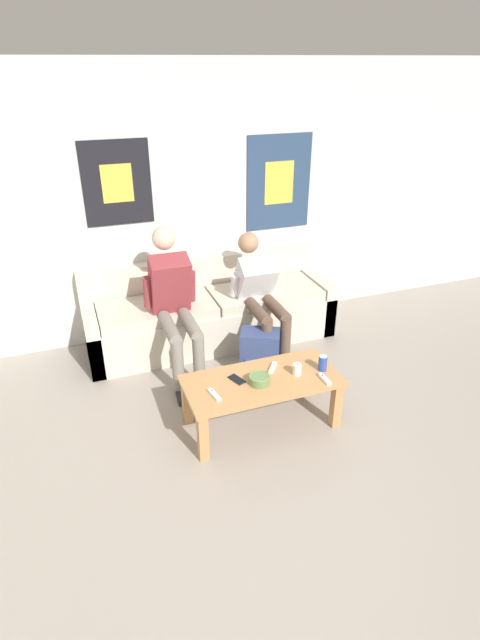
{
  "coord_description": "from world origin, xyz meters",
  "views": [
    {
      "loc": [
        -1.32,
        -1.9,
        2.53
      ],
      "look_at": [
        -0.09,
        1.44,
        0.66
      ],
      "focal_mm": 28.0,
      "sensor_mm": 36.0,
      "label": 1
    }
  ],
  "objects_px": {
    "game_controller_near_left": "(214,395)",
    "cell_phone": "(237,379)",
    "person_seated_teen": "(260,292)",
    "pillar_candle": "(297,369)",
    "coffee_table": "(262,387)",
    "drink_can_blue": "(323,363)",
    "person_seated_adult": "(173,299)",
    "game_controller_near_right": "(325,379)",
    "couch": "(210,314)",
    "ceramic_bowl": "(259,379)",
    "backpack": "(260,355)",
    "game_controller_far_center": "(273,368)"
  },
  "relations": [
    {
      "from": "game_controller_near_left",
      "to": "cell_phone",
      "type": "xyz_separation_m",
      "value": [
        0.22,
        0.13,
        -0.01
      ]
    },
    {
      "from": "person_seated_teen",
      "to": "pillar_candle",
      "type": "bearing_deg",
      "value": -97.15
    },
    {
      "from": "coffee_table",
      "to": "drink_can_blue",
      "type": "xyz_separation_m",
      "value": [
        0.48,
        -0.04,
        0.14
      ]
    },
    {
      "from": "person_seated_adult",
      "to": "game_controller_near_right",
      "type": "xyz_separation_m",
      "value": [
        0.84,
        -1.2,
        -0.26
      ]
    },
    {
      "from": "person_seated_adult",
      "to": "pillar_candle",
      "type": "height_order",
      "value": "person_seated_adult"
    },
    {
      "from": "person_seated_teen",
      "to": "cell_phone",
      "type": "bearing_deg",
      "value": -120.45
    },
    {
      "from": "drink_can_blue",
      "to": "game_controller_near_right",
      "type": "relative_size",
      "value": 0.86
    },
    {
      "from": "person_seated_teen",
      "to": "couch",
      "type": "bearing_deg",
      "value": 138.04
    },
    {
      "from": "pillar_candle",
      "to": "person_seated_adult",
      "type": "bearing_deg",
      "value": 122.7
    },
    {
      "from": "ceramic_bowl",
      "to": "game_controller_near_right",
      "type": "xyz_separation_m",
      "value": [
        0.47,
        -0.13,
        -0.03
      ]
    },
    {
      "from": "person_seated_teen",
      "to": "game_controller_near_right",
      "type": "height_order",
      "value": "person_seated_teen"
    },
    {
      "from": "backpack",
      "to": "person_seated_adult",
      "type": "bearing_deg",
      "value": 148.78
    },
    {
      "from": "person_seated_adult",
      "to": "game_controller_far_center",
      "type": "bearing_deg",
      "value": -59.98
    },
    {
      "from": "person_seated_teen",
      "to": "cell_phone",
      "type": "distance_m",
      "value": 1.18
    },
    {
      "from": "cell_phone",
      "to": "couch",
      "type": "bearing_deg",
      "value": 81.24
    },
    {
      "from": "ceramic_bowl",
      "to": "couch",
      "type": "bearing_deg",
      "value": 87.33
    },
    {
      "from": "person_seated_adult",
      "to": "cell_phone",
      "type": "bearing_deg",
      "value": -76.81
    },
    {
      "from": "cell_phone",
      "to": "game_controller_near_left",
      "type": "bearing_deg",
      "value": -148.38
    },
    {
      "from": "ceramic_bowl",
      "to": "game_controller_near_left",
      "type": "height_order",
      "value": "ceramic_bowl"
    },
    {
      "from": "ceramic_bowl",
      "to": "person_seated_adult",
      "type": "bearing_deg",
      "value": 108.92
    },
    {
      "from": "coffee_table",
      "to": "backpack",
      "type": "xyz_separation_m",
      "value": [
        0.25,
        0.63,
        -0.13
      ]
    },
    {
      "from": "person_seated_adult",
      "to": "person_seated_teen",
      "type": "height_order",
      "value": "person_seated_adult"
    },
    {
      "from": "coffee_table",
      "to": "ceramic_bowl",
      "type": "relative_size",
      "value": 7.34
    },
    {
      "from": "coffee_table",
      "to": "game_controller_far_center",
      "type": "distance_m",
      "value": 0.18
    },
    {
      "from": "couch",
      "to": "person_seated_adult",
      "type": "relative_size",
      "value": 1.92
    },
    {
      "from": "backpack",
      "to": "cell_phone",
      "type": "distance_m",
      "value": 0.75
    },
    {
      "from": "couch",
      "to": "pillar_candle",
      "type": "xyz_separation_m",
      "value": [
        0.25,
        -1.43,
        0.17
      ]
    },
    {
      "from": "coffee_table",
      "to": "person_seated_teen",
      "type": "distance_m",
      "value": 1.16
    },
    {
      "from": "pillar_candle",
      "to": "cell_phone",
      "type": "distance_m",
      "value": 0.46
    },
    {
      "from": "person_seated_adult",
      "to": "game_controller_near_right",
      "type": "relative_size",
      "value": 8.69
    },
    {
      "from": "backpack",
      "to": "drink_can_blue",
      "type": "height_order",
      "value": "drink_can_blue"
    },
    {
      "from": "backpack",
      "to": "ceramic_bowl",
      "type": "distance_m",
      "value": 0.78
    },
    {
      "from": "couch",
      "to": "ceramic_bowl",
      "type": "relative_size",
      "value": 15.2
    },
    {
      "from": "ceramic_bowl",
      "to": "game_controller_near_left",
      "type": "xyz_separation_m",
      "value": [
        -0.36,
        -0.03,
        -0.03
      ]
    },
    {
      "from": "person_seated_adult",
      "to": "cell_phone",
      "type": "height_order",
      "value": "person_seated_adult"
    },
    {
      "from": "person_seated_adult",
      "to": "pillar_candle",
      "type": "relative_size",
      "value": 12.65
    },
    {
      "from": "cell_phone",
      "to": "drink_can_blue",
      "type": "bearing_deg",
      "value": -8.55
    },
    {
      "from": "couch",
      "to": "game_controller_far_center",
      "type": "relative_size",
      "value": 17.87
    },
    {
      "from": "backpack",
      "to": "cell_phone",
      "type": "bearing_deg",
      "value": -126.22
    },
    {
      "from": "backpack",
      "to": "game_controller_near_left",
      "type": "xyz_separation_m",
      "value": [
        -0.64,
        -0.71,
        0.22
      ]
    },
    {
      "from": "ceramic_bowl",
      "to": "game_controller_far_center",
      "type": "xyz_separation_m",
      "value": [
        0.17,
        0.14,
        -0.03
      ]
    },
    {
      "from": "drink_can_blue",
      "to": "game_controller_near_left",
      "type": "height_order",
      "value": "drink_can_blue"
    },
    {
      "from": "coffee_table",
      "to": "backpack",
      "type": "bearing_deg",
      "value": 68.86
    },
    {
      "from": "person_seated_adult",
      "to": "game_controller_near_left",
      "type": "xyz_separation_m",
      "value": [
        0.01,
        -1.11,
        -0.26
      ]
    },
    {
      "from": "ceramic_bowl",
      "to": "game_controller_near_left",
      "type": "relative_size",
      "value": 1.07
    },
    {
      "from": "couch",
      "to": "pillar_candle",
      "type": "height_order",
      "value": "couch"
    },
    {
      "from": "ceramic_bowl",
      "to": "cell_phone",
      "type": "distance_m",
      "value": 0.17
    },
    {
      "from": "person_seated_teen",
      "to": "pillar_candle",
      "type": "distance_m",
      "value": 1.11
    },
    {
      "from": "game_controller_near_right",
      "to": "cell_phone",
      "type": "height_order",
      "value": "game_controller_near_right"
    },
    {
      "from": "person_seated_teen",
      "to": "game_controller_near_right",
      "type": "bearing_deg",
      "value": -89.03
    }
  ]
}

